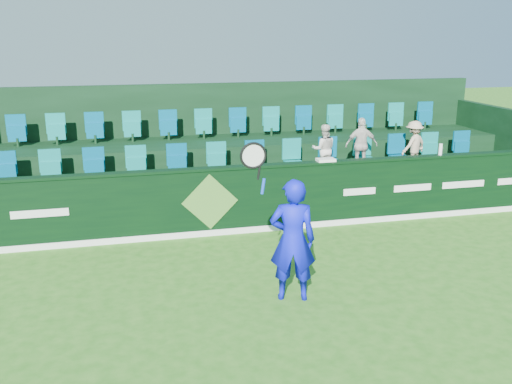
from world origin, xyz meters
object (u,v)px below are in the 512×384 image
object	(u,v)px
tennis_player	(292,239)
drinks_bottle	(440,149)
spectator_left	(324,149)
spectator_right	(414,145)
spectator_middle	(361,145)
towel	(326,160)

from	to	relation	value
tennis_player	drinks_bottle	xyz separation A→B (m)	(4.21, 3.07, 0.53)
spectator_left	tennis_player	bearing A→B (deg)	76.57
spectator_left	spectator_right	distance (m)	2.19
tennis_player	spectator_right	distance (m)	5.95
spectator_middle	spectator_right	distance (m)	1.30
spectator_middle	drinks_bottle	world-z (taller)	spectator_middle
spectator_right	drinks_bottle	size ratio (longest dim) A/B	4.61
spectator_left	drinks_bottle	xyz separation A→B (m)	(2.19, -1.12, 0.11)
spectator_right	towel	distance (m)	2.79
spectator_left	towel	size ratio (longest dim) A/B	3.07
tennis_player	towel	size ratio (longest dim) A/B	6.76
spectator_right	drinks_bottle	distance (m)	1.13
spectator_left	spectator_right	xyz separation A→B (m)	(2.19, 0.00, -0.00)
spectator_middle	spectator_right	size ratio (longest dim) A/B	1.11
tennis_player	spectator_right	size ratio (longest dim) A/B	2.21
spectator_left	towel	bearing A→B (deg)	83.92
spectator_left	drinks_bottle	bearing A→B (deg)	165.27
spectator_left	drinks_bottle	world-z (taller)	spectator_left
tennis_player	spectator_middle	xyz separation A→B (m)	(2.92, 4.19, 0.48)
spectator_middle	tennis_player	bearing A→B (deg)	65.06
spectator_right	drinks_bottle	bearing A→B (deg)	66.63
spectator_left	drinks_bottle	distance (m)	2.46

